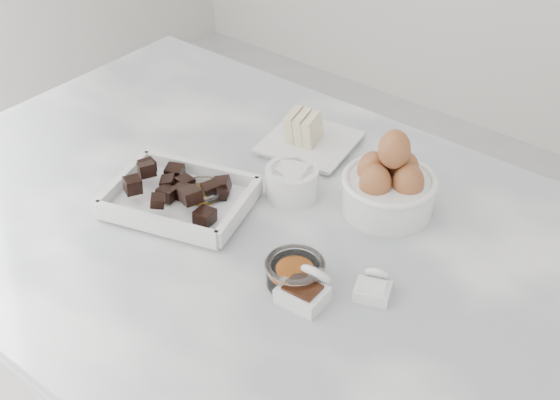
{
  "coord_description": "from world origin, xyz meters",
  "views": [
    {
      "loc": [
        0.62,
        -0.71,
        1.67
      ],
      "look_at": [
        0.02,
        0.03,
        0.98
      ],
      "focal_mm": 50.0,
      "sensor_mm": 36.0,
      "label": 1
    }
  ],
  "objects_px": {
    "sugar_ramekin": "(292,181)",
    "egg_bowl": "(389,185)",
    "butter_plate": "(309,137)",
    "chocolate_dish": "(179,194)",
    "salt_spoon": "(374,287)",
    "honey_bowl": "(203,194)",
    "vanilla_spoon": "(306,289)",
    "zest_bowl": "(295,271)"
  },
  "relations": [
    {
      "from": "egg_bowl",
      "to": "zest_bowl",
      "type": "height_order",
      "value": "egg_bowl"
    },
    {
      "from": "vanilla_spoon",
      "to": "salt_spoon",
      "type": "distance_m",
      "value": 0.09
    },
    {
      "from": "butter_plate",
      "to": "vanilla_spoon",
      "type": "distance_m",
      "value": 0.38
    },
    {
      "from": "sugar_ramekin",
      "to": "egg_bowl",
      "type": "relative_size",
      "value": 0.57
    },
    {
      "from": "sugar_ramekin",
      "to": "vanilla_spoon",
      "type": "relative_size",
      "value": 1.07
    },
    {
      "from": "honey_bowl",
      "to": "salt_spoon",
      "type": "xyz_separation_m",
      "value": [
        0.33,
        -0.01,
        -0.0
      ]
    },
    {
      "from": "zest_bowl",
      "to": "vanilla_spoon",
      "type": "distance_m",
      "value": 0.03
    },
    {
      "from": "chocolate_dish",
      "to": "salt_spoon",
      "type": "relative_size",
      "value": 3.68
    },
    {
      "from": "chocolate_dish",
      "to": "honey_bowl",
      "type": "relative_size",
      "value": 3.79
    },
    {
      "from": "vanilla_spoon",
      "to": "sugar_ramekin",
      "type": "bearing_deg",
      "value": 132.82
    },
    {
      "from": "butter_plate",
      "to": "salt_spoon",
      "type": "relative_size",
      "value": 2.49
    },
    {
      "from": "egg_bowl",
      "to": "salt_spoon",
      "type": "height_order",
      "value": "egg_bowl"
    },
    {
      "from": "butter_plate",
      "to": "zest_bowl",
      "type": "xyz_separation_m",
      "value": [
        0.2,
        -0.29,
        -0.0
      ]
    },
    {
      "from": "butter_plate",
      "to": "honey_bowl",
      "type": "bearing_deg",
      "value": -97.73
    },
    {
      "from": "salt_spoon",
      "to": "egg_bowl",
      "type": "bearing_deg",
      "value": 117.17
    },
    {
      "from": "butter_plate",
      "to": "egg_bowl",
      "type": "height_order",
      "value": "egg_bowl"
    },
    {
      "from": "egg_bowl",
      "to": "vanilla_spoon",
      "type": "xyz_separation_m",
      "value": [
        0.02,
        -0.24,
        -0.03
      ]
    },
    {
      "from": "egg_bowl",
      "to": "butter_plate",
      "type": "bearing_deg",
      "value": 161.77
    },
    {
      "from": "sugar_ramekin",
      "to": "salt_spoon",
      "type": "relative_size",
      "value": 1.22
    },
    {
      "from": "zest_bowl",
      "to": "vanilla_spoon",
      "type": "xyz_separation_m",
      "value": [
        0.03,
        -0.02,
        -0.0
      ]
    },
    {
      "from": "egg_bowl",
      "to": "salt_spoon",
      "type": "xyz_separation_m",
      "value": [
        0.09,
        -0.18,
        -0.03
      ]
    },
    {
      "from": "honey_bowl",
      "to": "sugar_ramekin",
      "type": "bearing_deg",
      "value": 46.26
    },
    {
      "from": "sugar_ramekin",
      "to": "zest_bowl",
      "type": "distance_m",
      "value": 0.21
    },
    {
      "from": "butter_plate",
      "to": "egg_bowl",
      "type": "relative_size",
      "value": 1.16
    },
    {
      "from": "chocolate_dish",
      "to": "honey_bowl",
      "type": "height_order",
      "value": "chocolate_dish"
    },
    {
      "from": "salt_spoon",
      "to": "zest_bowl",
      "type": "bearing_deg",
      "value": -153.22
    },
    {
      "from": "sugar_ramekin",
      "to": "zest_bowl",
      "type": "relative_size",
      "value": 1.0
    },
    {
      "from": "salt_spoon",
      "to": "chocolate_dish",
      "type": "bearing_deg",
      "value": -176.07
    },
    {
      "from": "butter_plate",
      "to": "sugar_ramekin",
      "type": "xyz_separation_m",
      "value": [
        0.07,
        -0.13,
        0.01
      ]
    },
    {
      "from": "honey_bowl",
      "to": "butter_plate",
      "type": "bearing_deg",
      "value": 82.27
    },
    {
      "from": "egg_bowl",
      "to": "honey_bowl",
      "type": "relative_size",
      "value": 2.2
    },
    {
      "from": "egg_bowl",
      "to": "zest_bowl",
      "type": "relative_size",
      "value": 1.76
    },
    {
      "from": "honey_bowl",
      "to": "vanilla_spoon",
      "type": "height_order",
      "value": "vanilla_spoon"
    },
    {
      "from": "chocolate_dish",
      "to": "vanilla_spoon",
      "type": "distance_m",
      "value": 0.28
    },
    {
      "from": "egg_bowl",
      "to": "zest_bowl",
      "type": "distance_m",
      "value": 0.23
    },
    {
      "from": "salt_spoon",
      "to": "vanilla_spoon",
      "type": "bearing_deg",
      "value": -135.8
    },
    {
      "from": "chocolate_dish",
      "to": "salt_spoon",
      "type": "distance_m",
      "value": 0.35
    },
    {
      "from": "chocolate_dish",
      "to": "sugar_ramekin",
      "type": "height_order",
      "value": "chocolate_dish"
    },
    {
      "from": "sugar_ramekin",
      "to": "honey_bowl",
      "type": "relative_size",
      "value": 1.25
    },
    {
      "from": "butter_plate",
      "to": "salt_spoon",
      "type": "xyz_separation_m",
      "value": [
        0.3,
        -0.24,
        -0.01
      ]
    },
    {
      "from": "chocolate_dish",
      "to": "honey_bowl",
      "type": "xyz_separation_m",
      "value": [
        0.02,
        0.03,
        -0.01
      ]
    },
    {
      "from": "honey_bowl",
      "to": "vanilla_spoon",
      "type": "bearing_deg",
      "value": -15.51
    }
  ]
}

